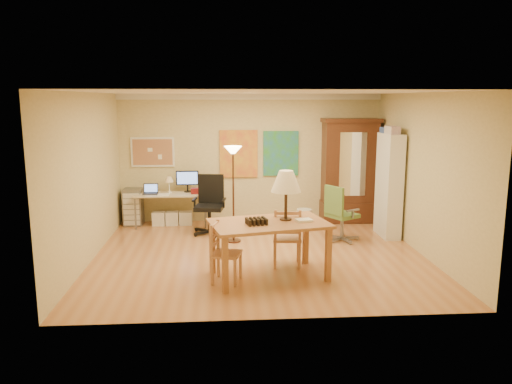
{
  "coord_description": "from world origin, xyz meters",
  "views": [
    {
      "loc": [
        -0.61,
        -8.06,
        2.6
      ],
      "look_at": [
        -0.03,
        0.3,
        1.03
      ],
      "focal_mm": 35.0,
      "sensor_mm": 36.0,
      "label": 1
    }
  ],
  "objects": [
    {
      "name": "office_chair_green",
      "position": [
        1.57,
        0.75,
        0.28
      ],
      "size": [
        0.65,
        0.65,
        1.05
      ],
      "color": "slate",
      "rests_on": "floor"
    },
    {
      "name": "ladder_chair_back",
      "position": [
        0.39,
        -0.59,
        0.44
      ],
      "size": [
        0.47,
        0.45,
        0.94
      ],
      "color": "#B17A50",
      "rests_on": "floor"
    },
    {
      "name": "armoire",
      "position": [
        2.09,
        2.24,
        0.96
      ],
      "size": [
        1.2,
        0.57,
        2.2
      ],
      "color": "#3A1A10",
      "rests_on": "floor"
    },
    {
      "name": "art_panel_right",
      "position": [
        0.65,
        2.47,
        1.45
      ],
      "size": [
        0.75,
        0.04,
        0.95
      ],
      "primitive_type": "cube",
      "color": "teal",
      "rests_on": "floor"
    },
    {
      "name": "torchiere_lamp",
      "position": [
        -0.41,
        0.84,
        1.42
      ],
      "size": [
        0.32,
        0.32,
        1.76
      ],
      "color": "#45281B",
      "rests_on": "floor"
    },
    {
      "name": "crown_molding",
      "position": [
        0.0,
        2.46,
        2.64
      ],
      "size": [
        5.5,
        0.08,
        0.12
      ],
      "primitive_type": "cube",
      "color": "white",
      "rests_on": "floor"
    },
    {
      "name": "wastebin",
      "position": [
        1.06,
        1.76,
        0.19
      ],
      "size": [
        0.31,
        0.31,
        0.39
      ],
      "primitive_type": "cylinder",
      "color": "silver",
      "rests_on": "floor"
    },
    {
      "name": "computer_desk",
      "position": [
        -1.63,
        2.15,
        0.41
      ],
      "size": [
        1.49,
        0.65,
        1.13
      ],
      "color": "#BDAC8A",
      "rests_on": "floor"
    },
    {
      "name": "dining_table",
      "position": [
        0.16,
        -1.02,
        0.99
      ],
      "size": [
        1.85,
        1.35,
        1.57
      ],
      "color": "#955A31",
      "rests_on": "floor"
    },
    {
      "name": "office_chair_black",
      "position": [
        -0.86,
        1.44,
        0.31
      ],
      "size": [
        0.7,
        0.7,
        1.14
      ],
      "color": "black",
      "rests_on": "floor"
    },
    {
      "name": "art_panel_left",
      "position": [
        -0.25,
        2.47,
        1.45
      ],
      "size": [
        0.8,
        0.04,
        1.0
      ],
      "primitive_type": "cube",
      "color": "yellow",
      "rests_on": "floor"
    },
    {
      "name": "corkboard",
      "position": [
        -2.05,
        2.47,
        1.5
      ],
      "size": [
        0.9,
        0.04,
        0.62
      ],
      "primitive_type": "cube",
      "color": "#B37954",
      "rests_on": "floor"
    },
    {
      "name": "floor",
      "position": [
        0.0,
        0.0,
        0.0
      ],
      "size": [
        5.5,
        5.5,
        0.0
      ],
      "primitive_type": "plane",
      "color": "#AE6D3E",
      "rests_on": "ground"
    },
    {
      "name": "bookshelf",
      "position": [
        2.55,
        1.05,
        0.98
      ],
      "size": [
        0.29,
        0.78,
        1.96
      ],
      "color": "white",
      "rests_on": "floor"
    },
    {
      "name": "ladder_chair_left",
      "position": [
        -0.59,
        -1.21,
        0.41
      ],
      "size": [
        0.48,
        0.49,
        0.88
      ],
      "color": "#B17A50",
      "rests_on": "floor"
    },
    {
      "name": "drawer_cart",
      "position": [
        -2.47,
        2.27,
        0.38
      ],
      "size": [
        0.38,
        0.45,
        0.75
      ],
      "color": "slate",
      "rests_on": "floor"
    }
  ]
}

